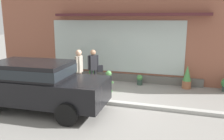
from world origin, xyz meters
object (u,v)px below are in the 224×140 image
at_px(fire_hydrant, 109,81).
at_px(potted_plant_window_left, 140,79).
at_px(parked_car_black, 36,83).
at_px(potted_plant_corner_tall, 187,78).
at_px(pedestrian_with_handbag, 94,67).
at_px(potted_plant_doorstep, 92,69).
at_px(potted_plant_trailing_edge, 38,68).
at_px(pedestrian_passerby, 79,68).

bearing_deg(fire_hydrant, potted_plant_window_left, 54.25).
xyz_separation_m(fire_hydrant, parked_car_black, (-1.66, -2.49, 0.46)).
relative_size(fire_hydrant, potted_plant_corner_tall, 0.89).
xyz_separation_m(pedestrian_with_handbag, potted_plant_corner_tall, (3.75, 1.30, -0.50)).
relative_size(potted_plant_doorstep, potted_plant_window_left, 2.34).
bearing_deg(pedestrian_with_handbag, fire_hydrant, -52.28).
relative_size(fire_hydrant, potted_plant_trailing_edge, 1.23).
bearing_deg(potted_plant_trailing_edge, potted_plant_doorstep, 0.22).
bearing_deg(potted_plant_trailing_edge, potted_plant_corner_tall, -1.72).
relative_size(fire_hydrant, pedestrian_with_handbag, 0.53).
bearing_deg(potted_plant_window_left, pedestrian_passerby, -136.88).
bearing_deg(potted_plant_corner_tall, potted_plant_window_left, -178.52).
bearing_deg(potted_plant_corner_tall, fire_hydrant, -154.30).
bearing_deg(potted_plant_trailing_edge, parked_car_black, -55.76).
bearing_deg(potted_plant_trailing_edge, potted_plant_window_left, -2.89).
bearing_deg(parked_car_black, potted_plant_window_left, 53.17).
distance_m(parked_car_black, potted_plant_corner_tall, 6.16).
relative_size(fire_hydrant, pedestrian_passerby, 0.50).
xyz_separation_m(parked_car_black, potted_plant_window_left, (2.68, 3.90, -0.66)).
bearing_deg(potted_plant_corner_tall, potted_plant_trailing_edge, 178.28).
bearing_deg(potted_plant_corner_tall, potted_plant_doorstep, 176.95).
bearing_deg(parked_car_black, fire_hydrant, 53.93).
distance_m(fire_hydrant, pedestrian_with_handbag, 0.89).
distance_m(fire_hydrant, pedestrian_passerby, 1.32).
relative_size(potted_plant_corner_tall, potted_plant_window_left, 2.15).
xyz_separation_m(fire_hydrant, potted_plant_trailing_edge, (-4.51, 1.69, -0.06)).
bearing_deg(potted_plant_corner_tall, pedestrian_passerby, -154.08).
bearing_deg(pedestrian_with_handbag, potted_plant_doorstep, 75.89).
relative_size(pedestrian_passerby, potted_plant_trailing_edge, 2.44).
bearing_deg(pedestrian_passerby, fire_hydrant, -64.04).
height_order(parked_car_black, potted_plant_window_left, parked_car_black).
bearing_deg(pedestrian_passerby, parked_car_black, 162.26).
height_order(pedestrian_passerby, parked_car_black, pedestrian_passerby).
xyz_separation_m(fire_hydrant, pedestrian_passerby, (-1.05, -0.53, 0.59)).
distance_m(pedestrian_with_handbag, potted_plant_window_left, 2.25).
bearing_deg(potted_plant_window_left, potted_plant_trailing_edge, 177.11).
height_order(fire_hydrant, pedestrian_passerby, pedestrian_passerby).
distance_m(pedestrian_passerby, potted_plant_trailing_edge, 4.16).
height_order(pedestrian_with_handbag, potted_plant_doorstep, pedestrian_with_handbag).
relative_size(parked_car_black, potted_plant_trailing_edge, 6.25).
bearing_deg(potted_plant_doorstep, fire_hydrant, -50.09).
distance_m(parked_car_black, potted_plant_doorstep, 4.22).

